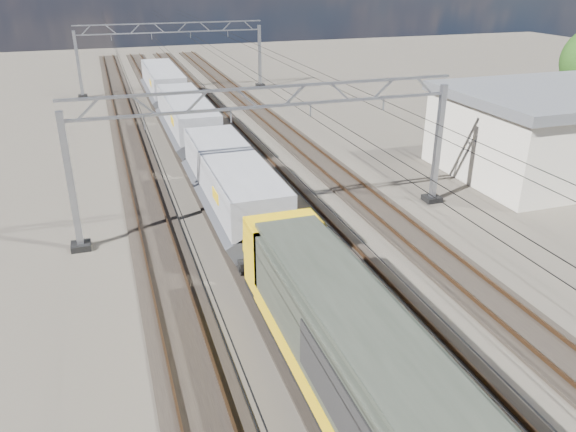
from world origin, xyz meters
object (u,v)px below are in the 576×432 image
object	(u,v)px
hopper_wagon_lead	(232,184)
hopper_wagon_mid	(187,119)
catenary_gantry_mid	(272,151)
catenary_gantry_far	(173,54)
hopper_wagon_third	(163,84)

from	to	relation	value
hopper_wagon_lead	hopper_wagon_mid	size ratio (longest dim) A/B	1.00
hopper_wagon_lead	hopper_wagon_mid	distance (m)	14.20
hopper_wagon_lead	catenary_gantry_mid	bearing A→B (deg)	-13.30
catenary_gantry_far	hopper_wagon_mid	xyz separation A→B (m)	(-2.00, -21.33, -1.67)
hopper_wagon_mid	hopper_wagon_third	world-z (taller)	same
catenary_gantry_far	catenary_gantry_mid	bearing A→B (deg)	-90.00
catenary_gantry_mid	catenary_gantry_far	size ratio (longest dim) A/B	1.00
catenary_gantry_far	hopper_wagon_mid	distance (m)	21.49
catenary_gantry_mid	hopper_wagon_lead	distance (m)	2.65
hopper_wagon_lead	hopper_wagon_mid	bearing A→B (deg)	90.00
catenary_gantry_mid	hopper_wagon_third	xyz separation A→B (m)	(-2.00, 28.87, -1.67)
catenary_gantry_mid	catenary_gantry_far	xyz separation A→B (m)	(0.00, 36.00, 0.00)
catenary_gantry_far	hopper_wagon_third	size ratio (longest dim) A/B	1.53
catenary_gantry_mid	hopper_wagon_mid	distance (m)	14.90
hopper_wagon_mid	hopper_wagon_third	size ratio (longest dim) A/B	1.00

